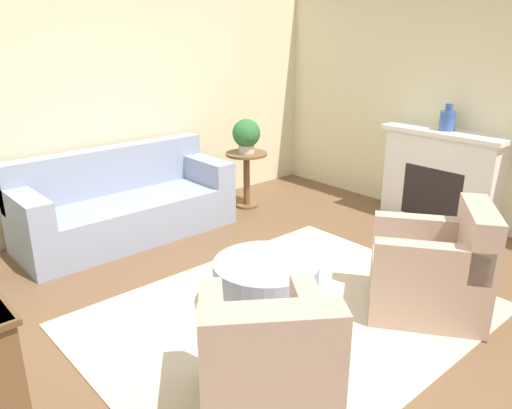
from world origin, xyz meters
name	(u,v)px	position (x,y,z in m)	size (l,w,h in m)	color
ground_plane	(288,316)	(0.00, 0.00, 0.00)	(16.00, 16.00, 0.00)	brown
wall_back	(106,99)	(0.00, 2.87, 1.40)	(9.62, 0.12, 2.80)	beige
wall_right	(488,101)	(2.97, 0.00, 1.40)	(0.12, 9.82, 2.80)	beige
rug	(288,316)	(0.00, 0.00, 0.01)	(3.02, 2.33, 0.01)	beige
couch	(125,206)	(-0.15, 2.33, 0.33)	(2.27, 0.87, 0.93)	#8E99B2
armchair_left	(265,371)	(-0.89, -0.70, 0.35)	(1.06, 1.10, 0.89)	tan
armchair_right	(434,272)	(0.89, -0.70, 0.35)	(1.06, 1.10, 0.89)	tan
ottoman_table	(266,278)	(-0.05, 0.21, 0.27)	(0.84, 0.84, 0.40)	#8E99B2
side_table	(247,171)	(1.43, 2.17, 0.47)	(0.51, 0.51, 0.69)	brown
fireplace	(441,175)	(2.72, 0.29, 0.57)	(0.44, 1.39, 1.08)	white
vase_mantel_near	(448,120)	(2.71, 0.29, 1.20)	(0.17, 0.17, 0.29)	#38569E
potted_plant_on_side_table	(246,134)	(1.43, 2.17, 0.92)	(0.34, 0.34, 0.41)	beige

